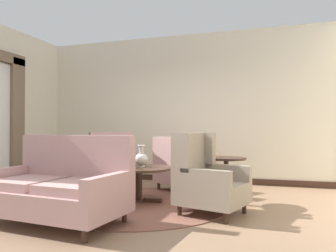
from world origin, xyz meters
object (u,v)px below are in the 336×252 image
(armchair_near_sideboard, at_px, (109,165))
(side_table, at_px, (226,176))
(armchair_far_left, at_px, (183,167))
(armchair_near_window, at_px, (206,179))
(coffee_table, at_px, (139,173))
(porcelain_vase, at_px, (141,158))
(settee, at_px, (58,188))

(armchair_near_sideboard, bearing_deg, side_table, 126.94)
(armchair_near_sideboard, distance_m, armchair_far_left, 1.36)
(armchair_near_window, bearing_deg, armchair_near_sideboard, 75.60)
(coffee_table, height_order, armchair_near_sideboard, armchair_near_sideboard)
(side_table, bearing_deg, armchair_near_window, -105.39)
(coffee_table, height_order, porcelain_vase, porcelain_vase)
(armchair_near_sideboard, distance_m, side_table, 2.29)
(coffee_table, relative_size, armchair_near_sideboard, 0.89)
(armchair_near_window, relative_size, side_table, 1.53)
(armchair_near_sideboard, bearing_deg, settee, 64.25)
(porcelain_vase, height_order, armchair_far_left, armchair_far_left)
(armchair_near_sideboard, height_order, armchair_far_left, armchair_near_sideboard)
(settee, distance_m, side_table, 2.35)
(coffee_table, distance_m, armchair_far_left, 1.17)
(coffee_table, bearing_deg, settee, -109.66)
(porcelain_vase, distance_m, armchair_near_window, 1.17)
(armchair_far_left, bearing_deg, settee, 101.58)
(armchair_near_sideboard, bearing_deg, porcelain_vase, 101.90)
(coffee_table, distance_m, armchair_near_window, 1.16)
(settee, relative_size, armchair_near_window, 1.65)
(porcelain_vase, height_order, side_table, porcelain_vase)
(armchair_near_window, bearing_deg, settee, 137.50)
(armchair_near_sideboard, bearing_deg, armchair_far_left, 152.66)
(coffee_table, xyz_separation_m, armchair_far_left, (0.39, 1.10, -0.03))
(coffee_table, height_order, armchair_far_left, armchair_far_left)
(settee, relative_size, armchair_near_sideboard, 1.55)
(porcelain_vase, relative_size, armchair_far_left, 0.28)
(armchair_near_sideboard, relative_size, side_table, 1.63)
(armchair_far_left, bearing_deg, coffee_table, 101.66)
(porcelain_vase, height_order, settee, settee)
(settee, xyz_separation_m, armchair_near_sideboard, (-0.47, 2.17, 0.04))
(coffee_table, xyz_separation_m, settee, (-0.47, -1.32, -0.04))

